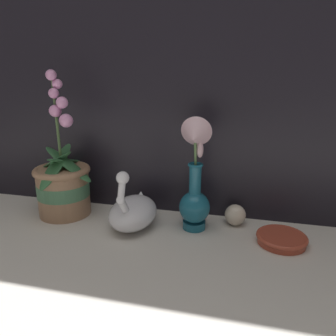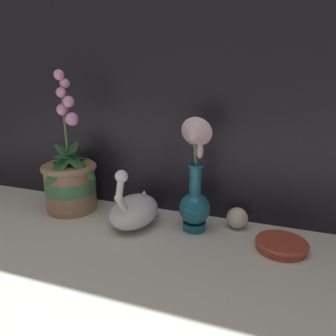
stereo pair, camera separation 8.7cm
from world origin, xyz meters
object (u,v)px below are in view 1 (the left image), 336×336
orchid_potted_plant (63,184)px  amber_dish (282,238)px  glass_sphere (235,215)px  swan_figurine (133,211)px  blue_vase (195,186)px

orchid_potted_plant → amber_dish: bearing=-3.0°
glass_sphere → amber_dish: 0.15m
swan_figurine → blue_vase: size_ratio=0.65×
orchid_potted_plant → amber_dish: 0.64m
orchid_potted_plant → blue_vase: orchid_potted_plant is taller
swan_figurine → amber_dish: bearing=-0.6°
swan_figurine → glass_sphere: bearing=15.0°
blue_vase → orchid_potted_plant: bearing=178.6°
blue_vase → swan_figurine: bearing=-173.6°
orchid_potted_plant → swan_figurine: (0.23, -0.03, -0.05)m
blue_vase → amber_dish: 0.26m
blue_vase → glass_sphere: blue_vase is taller
swan_figurine → blue_vase: 0.19m
orchid_potted_plant → swan_figurine: orchid_potted_plant is taller
swan_figurine → blue_vase: (0.17, 0.02, 0.08)m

